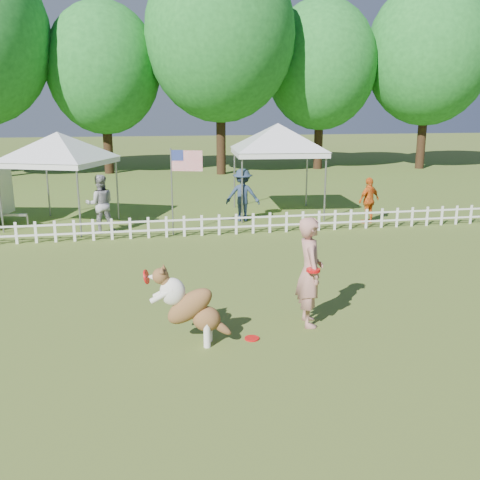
# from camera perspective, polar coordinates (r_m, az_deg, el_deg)

# --- Properties ---
(ground) EXTENTS (120.00, 120.00, 0.00)m
(ground) POSITION_cam_1_polar(r_m,az_deg,el_deg) (8.71, -0.15, -10.35)
(ground) COLOR #4E6E23
(ground) RESTS_ON ground
(picket_fence) EXTENTS (22.00, 0.08, 0.60)m
(picket_fence) POSITION_cam_1_polar(r_m,az_deg,el_deg) (15.23, -5.04, 1.51)
(picket_fence) COLOR white
(picket_fence) RESTS_ON ground
(handler) EXTENTS (0.51, 0.72, 1.85)m
(handler) POSITION_cam_1_polar(r_m,az_deg,el_deg) (8.98, 7.46, -3.38)
(handler) COLOR tan
(handler) RESTS_ON ground
(dog) EXTENTS (1.26, 0.70, 1.23)m
(dog) POSITION_cam_1_polar(r_m,az_deg,el_deg) (8.30, -5.25, -7.05)
(dog) COLOR brown
(dog) RESTS_ON ground
(frisbee_on_turf) EXTENTS (0.28, 0.28, 0.02)m
(frisbee_on_turf) POSITION_cam_1_polar(r_m,az_deg,el_deg) (8.65, 1.28, -10.44)
(frisbee_on_turf) COLOR red
(frisbee_on_turf) RESTS_ON ground
(canopy_tent_left) EXTENTS (3.55, 3.55, 2.80)m
(canopy_tent_left) POSITION_cam_1_polar(r_m,az_deg,el_deg) (17.24, -18.55, 6.02)
(canopy_tent_left) COLOR white
(canopy_tent_left) RESTS_ON ground
(canopy_tent_right) EXTENTS (3.14, 3.14, 2.99)m
(canopy_tent_right) POSITION_cam_1_polar(r_m,az_deg,el_deg) (18.24, 3.98, 7.43)
(canopy_tent_right) COLOR white
(canopy_tent_right) RESTS_ON ground
(flag_pole) EXTENTS (0.94, 0.37, 2.47)m
(flag_pole) POSITION_cam_1_polar(r_m,az_deg,el_deg) (15.28, -7.26, 5.08)
(flag_pole) COLOR gray
(flag_pole) RESTS_ON ground
(spectator_a) EXTENTS (0.91, 0.75, 1.70)m
(spectator_a) POSITION_cam_1_polar(r_m,az_deg,el_deg) (16.02, -14.68, 3.74)
(spectator_a) COLOR #96959A
(spectator_a) RESTS_ON ground
(spectator_b) EXTENTS (1.21, 0.89, 1.68)m
(spectator_b) POSITION_cam_1_polar(r_m,az_deg,el_deg) (17.11, 0.29, 4.81)
(spectator_b) COLOR navy
(spectator_b) RESTS_ON ground
(spectator_c) EXTENTS (0.92, 0.67, 1.45)m
(spectator_c) POSITION_cam_1_polar(r_m,az_deg,el_deg) (17.31, 13.59, 4.13)
(spectator_c) COLOR orange
(spectator_c) RESTS_ON ground
(tree_center_left) EXTENTS (6.00, 6.00, 9.80)m
(tree_center_left) POSITION_cam_1_polar(r_m,az_deg,el_deg) (30.36, -14.29, 16.14)
(tree_center_left) COLOR #1D6623
(tree_center_left) RESTS_ON ground
(tree_center_right) EXTENTS (7.60, 7.60, 12.60)m
(tree_center_right) POSITION_cam_1_polar(r_m,az_deg,el_deg) (29.26, -2.12, 19.38)
(tree_center_right) COLOR #1D6623
(tree_center_right) RESTS_ON ground
(tree_right) EXTENTS (6.20, 6.20, 10.40)m
(tree_right) POSITION_cam_1_polar(r_m,az_deg,el_deg) (32.09, 8.59, 16.80)
(tree_right) COLOR #1D6623
(tree_right) RESTS_ON ground
(tree_far_right) EXTENTS (7.00, 7.00, 11.40)m
(tree_far_right) POSITION_cam_1_polar(r_m,az_deg,el_deg) (33.67, 19.35, 16.92)
(tree_far_right) COLOR #1D6623
(tree_far_right) RESTS_ON ground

